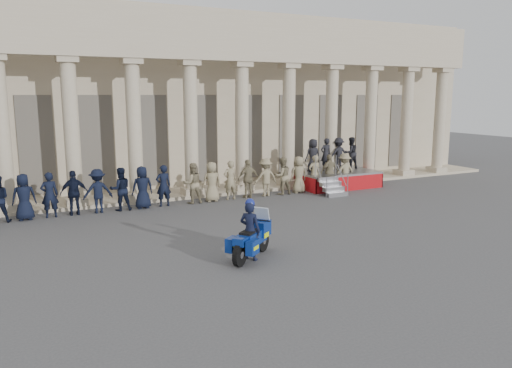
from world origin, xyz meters
name	(u,v)px	position (x,y,z in m)	size (l,w,h in m)	color
ground	(236,246)	(0.00, 0.00, 0.00)	(90.00, 90.00, 0.00)	#3F3F41
building	(129,99)	(0.00, 14.74, 4.52)	(40.00, 12.50, 9.00)	tan
officer_rank	(122,189)	(-2.20, 6.66, 0.90)	(23.38, 0.68, 1.81)	black
reviewing_stand	(335,161)	(8.96, 7.42, 1.32)	(4.12, 3.98, 2.53)	gray
motorcycle	(252,238)	(-0.08, -1.31, 0.61)	(1.83, 1.60, 1.41)	black
rider	(250,229)	(-0.17, -1.39, 0.91)	(0.72, 0.76, 1.83)	black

